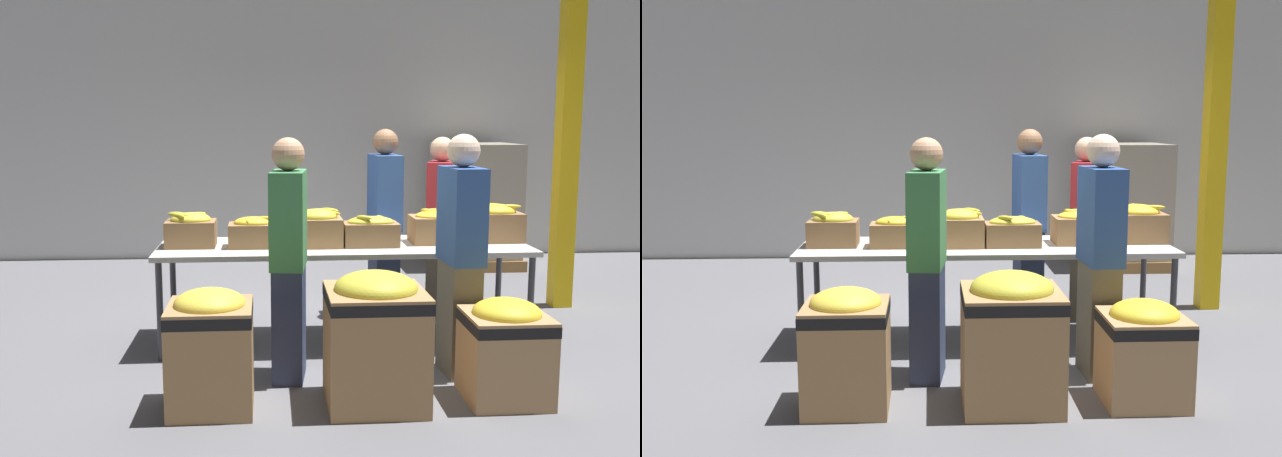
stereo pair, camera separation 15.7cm
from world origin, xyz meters
TOP-DOWN VIEW (x-y plane):
  - ground_plane at (0.00, 0.00)m, footprint 30.00×30.00m
  - wall_back at (0.00, 3.69)m, footprint 16.00×0.08m
  - sorting_table at (0.00, 0.00)m, footprint 2.93×0.89m
  - banana_box_0 at (-1.20, 0.01)m, footprint 0.39×0.30m
  - banana_box_1 at (-0.71, -0.04)m, footprint 0.40×0.28m
  - banana_box_2 at (-0.21, -0.05)m, footprint 0.38×0.32m
  - banana_box_3 at (0.21, -0.06)m, footprint 0.43×0.29m
  - banana_box_4 at (0.77, 0.05)m, footprint 0.43×0.34m
  - banana_box_5 at (1.25, 0.10)m, footprint 0.42×0.33m
  - volunteer_0 at (0.95, 0.68)m, footprint 0.35×0.48m
  - volunteer_1 at (0.73, -0.80)m, footprint 0.25×0.46m
  - volunteer_2 at (0.45, 0.72)m, footprint 0.26×0.47m
  - volunteer_3 at (-0.46, -0.81)m, footprint 0.27×0.47m
  - donation_bin_0 at (-0.96, -1.31)m, footprint 0.52×0.52m
  - donation_bin_1 at (0.06, -1.31)m, footprint 0.61×0.61m
  - donation_bin_2 at (0.89, -1.31)m, footprint 0.51×0.51m
  - support_pillar at (2.20, 0.95)m, footprint 0.18×0.18m
  - pallet_stack_0 at (1.94, 2.96)m, footprint 1.02×1.02m

SIDE VIEW (x-z plane):
  - ground_plane at x=0.00m, z-range 0.00..0.00m
  - donation_bin_2 at x=0.89m, z-range 0.02..0.68m
  - donation_bin_0 at x=-0.96m, z-range 0.02..0.78m
  - donation_bin_1 at x=0.06m, z-range 0.03..0.88m
  - pallet_stack_0 at x=1.94m, z-range -0.01..1.48m
  - sorting_table at x=0.00m, z-range 0.35..1.14m
  - volunteer_0 at x=0.95m, z-range 0.00..1.62m
  - volunteer_3 at x=-0.46m, z-range -0.01..1.66m
  - volunteer_1 at x=0.73m, z-range -0.01..1.68m
  - volunteer_2 at x=0.45m, z-range -0.01..1.69m
  - banana_box_1 at x=-0.71m, z-range 0.78..1.04m
  - banana_box_3 at x=0.21m, z-range 0.78..1.04m
  - banana_box_4 at x=0.77m, z-range 0.78..1.06m
  - banana_box_0 at x=-1.20m, z-range 0.79..1.07m
  - banana_box_2 at x=-0.21m, z-range 0.79..1.09m
  - banana_box_5 at x=1.25m, z-range 0.79..1.10m
  - wall_back at x=0.00m, z-range 0.00..4.00m
  - support_pillar at x=2.20m, z-range 0.00..4.00m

